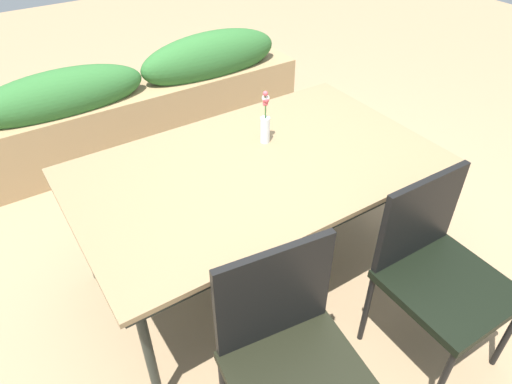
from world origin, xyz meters
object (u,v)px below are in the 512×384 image
object	(u,v)px
chair_near_left	(291,354)
planter_box	(147,101)
dining_table	(256,171)
chair_near_right	(437,266)
flower_vase	(265,121)

from	to	relation	value
chair_near_left	planter_box	bearing A→B (deg)	-92.47
planter_box	dining_table	bearing A→B (deg)	-91.62
dining_table	chair_near_right	xyz separation A→B (m)	(0.40, -0.84, -0.17)
planter_box	chair_near_left	bearing A→B (deg)	-100.10
dining_table	flower_vase	size ratio (longest dim) A/B	6.07
chair_near_right	planter_box	size ratio (longest dim) A/B	0.35
chair_near_left	flower_vase	world-z (taller)	flower_vase
dining_table	chair_near_left	xyz separation A→B (m)	(-0.39, -0.83, -0.17)
dining_table	chair_near_right	world-z (taller)	chair_near_right
dining_table	chair_near_right	bearing A→B (deg)	-64.21
dining_table	chair_near_left	world-z (taller)	chair_near_left
chair_near_left	dining_table	bearing A→B (deg)	-107.52
chair_near_left	planter_box	world-z (taller)	chair_near_left
flower_vase	planter_box	size ratio (longest dim) A/B	0.11
chair_near_right	flower_vase	xyz separation A→B (m)	(-0.25, 0.99, 0.33)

